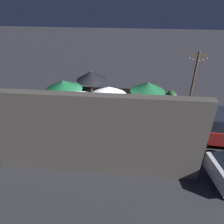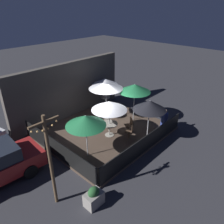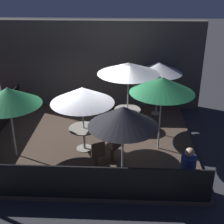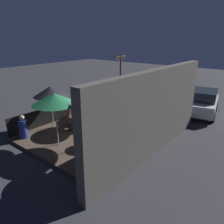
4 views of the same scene
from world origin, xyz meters
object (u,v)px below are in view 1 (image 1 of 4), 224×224
dining_table_0 (78,127)px  patron_0 (66,97)px  patio_umbrella_2 (109,91)px  patio_chair_0 (94,106)px  patio_umbrella_5 (148,87)px  patio_chair_1 (103,103)px  patio_umbrella_3 (63,85)px  patio_umbrella_4 (91,76)px  dining_table_2 (109,112)px  planter_box (171,97)px  patio_umbrella_0 (75,97)px  patio_umbrella_1 (43,116)px  dining_table_1 (47,140)px  light_post (194,80)px

dining_table_0 → patron_0: bearing=-64.5°
patio_umbrella_2 → patio_chair_0: 1.80m
patio_umbrella_5 → patio_chair_1: patio_umbrella_5 is taller
patio_umbrella_3 → patio_umbrella_4: 2.20m
patio_umbrella_4 → dining_table_2: bearing=125.9°
planter_box → dining_table_2: bearing=36.4°
dining_table_0 → planter_box: (-5.21, -4.41, -0.32)m
patio_umbrella_2 → patron_0: bearing=-30.5°
patio_chair_1 → patio_umbrella_0: bearing=-43.0°
patio_umbrella_0 → patio_umbrella_1: bearing=46.8°
patio_umbrella_0 → patron_0: patio_umbrella_0 is taller
patio_umbrella_4 → patio_chair_0: 1.87m
dining_table_0 → dining_table_1: (1.16, 1.24, 0.02)m
light_post → patio_chair_1: bearing=5.9°
dining_table_0 → patio_chair_1: bearing=-107.8°
patio_umbrella_3 → patio_chair_1: bearing=-146.5°
patio_umbrella_1 → patio_chair_1: bearing=-117.3°
dining_table_1 → dining_table_2: size_ratio=0.81×
patio_chair_0 → planter_box: (-4.81, -2.16, -0.26)m
light_post → patio_chair_0: bearing=9.8°
patio_chair_0 → patio_umbrella_5: bearing=30.4°
patio_umbrella_2 → patio_umbrella_5: 2.14m
patio_chair_1 → dining_table_2: bearing=-0.0°
patio_umbrella_0 → dining_table_0: (0.00, 0.00, -1.67)m
dining_table_2 → patio_chair_1: bearing=-64.8°
patio_umbrella_2 → patio_umbrella_4: bearing=-54.1°
patio_umbrella_1 → patron_0: (0.44, -4.59, -1.41)m
patio_umbrella_0 → patio_umbrella_5: 4.06m
patio_umbrella_5 → patio_chair_1: (2.60, -0.62, -1.47)m
patio_umbrella_1 → patio_umbrella_0: bearing=-133.2°
patio_umbrella_2 → light_post: (-4.73, -1.64, 0.14)m
dining_table_2 → patio_chair_0: bearing=-33.5°
patio_umbrella_4 → dining_table_0: patio_umbrella_4 is taller
dining_table_1 → patron_0: size_ratio=0.66×
patio_umbrella_1 → patio_umbrella_2: bearing=-132.0°
patio_chair_0 → dining_table_0: bearing=-66.5°
patio_umbrella_2 → dining_table_1: 4.02m
patio_chair_1 → light_post: (-5.25, -0.54, 1.50)m
patio_umbrella_1 → patio_chair_1: (-2.03, -3.93, -1.41)m
patio_umbrella_4 → patio_umbrella_3: bearing=58.7°
patio_umbrella_3 → planter_box: patio_umbrella_3 is taller
patio_umbrella_3 → dining_table_2: (-2.40, -0.14, -1.58)m
patio_chair_1 → light_post: bearing=70.7°
dining_table_2 → dining_table_0: bearing=49.0°
patio_umbrella_0 → patio_umbrella_2: patio_umbrella_0 is taller
patio_umbrella_0 → patio_umbrella_5: size_ratio=1.09×
patio_umbrella_5 → planter_box: size_ratio=2.61×
patio_umbrella_0 → light_post: light_post is taller
patio_umbrella_4 → dining_table_2: patio_umbrella_4 is taller
dining_table_1 → patio_umbrella_0: bearing=-133.2°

